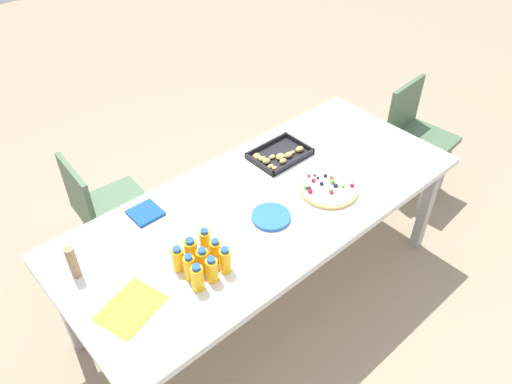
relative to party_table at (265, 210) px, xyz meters
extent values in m
plane|color=gray|center=(0.00, 0.00, -0.67)|extent=(12.00, 12.00, 0.00)
cube|color=silver|center=(0.00, 0.00, 0.04)|extent=(2.21, 0.95, 0.04)
cube|color=#99999E|center=(1.03, -0.40, -0.33)|extent=(0.06, 0.06, 0.69)
cube|color=#99999E|center=(-1.03, 0.40, -0.33)|extent=(0.06, 0.06, 0.69)
cube|color=#99999E|center=(1.03, 0.40, -0.33)|extent=(0.06, 0.06, 0.69)
cube|color=#4C6B4C|center=(-0.49, 0.80, -0.22)|extent=(0.43, 0.43, 0.04)
cube|color=#4C6B4C|center=(-0.67, 0.81, -0.03)|extent=(0.05, 0.38, 0.38)
cylinder|color=silver|center=(-0.32, 0.95, -0.47)|extent=(0.02, 0.02, 0.41)
cylinder|color=silver|center=(-0.34, 0.63, -0.47)|extent=(0.02, 0.02, 0.41)
cylinder|color=silver|center=(-0.64, 0.97, -0.47)|extent=(0.02, 0.02, 0.41)
cylinder|color=silver|center=(-0.66, 0.65, -0.47)|extent=(0.02, 0.02, 0.41)
cube|color=#4C6B4C|center=(1.49, -0.03, -0.22)|extent=(0.43, 0.43, 0.04)
cube|color=#4C6B4C|center=(1.48, 0.16, -0.03)|extent=(0.38, 0.06, 0.38)
cylinder|color=silver|center=(1.67, -0.17, -0.47)|extent=(0.02, 0.02, 0.41)
cylinder|color=silver|center=(1.35, -0.20, -0.47)|extent=(0.02, 0.02, 0.41)
cylinder|color=silver|center=(1.64, 0.14, -0.47)|extent=(0.02, 0.02, 0.41)
cylinder|color=silver|center=(1.32, 0.12, -0.47)|extent=(0.02, 0.02, 0.41)
cylinder|color=#F9AE14|center=(-0.60, -0.22, 0.12)|extent=(0.06, 0.06, 0.12)
cylinder|color=blue|center=(-0.60, -0.22, 0.19)|extent=(0.04, 0.04, 0.02)
cylinder|color=#FAAE14|center=(-0.52, -0.23, 0.12)|extent=(0.06, 0.06, 0.12)
cylinder|color=blue|center=(-0.52, -0.23, 0.18)|extent=(0.04, 0.04, 0.02)
cylinder|color=#F9AE14|center=(-0.45, -0.23, 0.12)|extent=(0.05, 0.05, 0.12)
cylinder|color=blue|center=(-0.45, -0.23, 0.19)|extent=(0.04, 0.04, 0.02)
cylinder|color=#F8AD14|center=(-0.59, -0.15, 0.12)|extent=(0.05, 0.05, 0.12)
cylinder|color=blue|center=(-0.59, -0.15, 0.19)|extent=(0.03, 0.03, 0.02)
cylinder|color=#F9AC14|center=(-0.52, -0.16, 0.12)|extent=(0.06, 0.06, 0.12)
cylinder|color=blue|center=(-0.52, -0.16, 0.18)|extent=(0.04, 0.04, 0.02)
cylinder|color=#FAAC14|center=(-0.44, -0.15, 0.12)|extent=(0.05, 0.05, 0.12)
cylinder|color=blue|center=(-0.44, -0.15, 0.18)|extent=(0.03, 0.03, 0.02)
cylinder|color=#FAAD14|center=(-0.60, -0.08, 0.12)|extent=(0.06, 0.06, 0.12)
cylinder|color=blue|center=(-0.60, -0.08, 0.18)|extent=(0.04, 0.04, 0.02)
cylinder|color=#F9AD14|center=(-0.53, -0.08, 0.12)|extent=(0.06, 0.06, 0.12)
cylinder|color=blue|center=(-0.53, -0.08, 0.19)|extent=(0.04, 0.04, 0.02)
cylinder|color=#F9AE14|center=(-0.45, -0.08, 0.12)|extent=(0.05, 0.05, 0.13)
cylinder|color=blue|center=(-0.45, -0.08, 0.19)|extent=(0.03, 0.03, 0.02)
cylinder|color=tan|center=(0.32, -0.16, 0.07)|extent=(0.32, 0.32, 0.02)
cylinder|color=white|center=(0.32, -0.16, 0.08)|extent=(0.29, 0.29, 0.01)
sphere|color=red|center=(0.22, -0.09, 0.09)|extent=(0.02, 0.02, 0.02)
sphere|color=#66B238|center=(0.36, -0.15, 0.09)|extent=(0.03, 0.03, 0.03)
sphere|color=red|center=(0.41, -0.24, 0.09)|extent=(0.02, 0.02, 0.02)
sphere|color=red|center=(0.21, -0.12, 0.09)|extent=(0.03, 0.03, 0.03)
sphere|color=#1E1947|center=(0.22, -0.11, 0.09)|extent=(0.03, 0.03, 0.03)
sphere|color=#66B238|center=(0.38, -0.12, 0.09)|extent=(0.02, 0.02, 0.02)
sphere|color=#1E1947|center=(0.37, -0.09, 0.09)|extent=(0.02, 0.02, 0.02)
sphere|color=red|center=(0.30, -0.03, 0.09)|extent=(0.02, 0.02, 0.02)
sphere|color=#1E1947|center=(0.35, -0.18, 0.09)|extent=(0.02, 0.02, 0.02)
sphere|color=red|center=(0.29, -0.20, 0.09)|extent=(0.02, 0.02, 0.02)
sphere|color=red|center=(0.33, -0.04, 0.09)|extent=(0.02, 0.02, 0.02)
sphere|color=#66B238|center=(0.36, -0.18, 0.09)|extent=(0.02, 0.02, 0.02)
sphere|color=red|center=(0.29, -0.07, 0.09)|extent=(0.02, 0.02, 0.02)
sphere|color=#66B238|center=(0.37, -0.21, 0.09)|extent=(0.02, 0.02, 0.02)
sphere|color=#66B238|center=(0.30, -0.19, 0.09)|extent=(0.02, 0.02, 0.02)
sphere|color=#1E1947|center=(0.33, -0.07, 0.09)|extent=(0.02, 0.02, 0.02)
sphere|color=#1E1947|center=(0.30, -0.12, 0.09)|extent=(0.02, 0.02, 0.02)
sphere|color=#66B238|center=(0.22, -0.08, 0.09)|extent=(0.02, 0.02, 0.02)
sphere|color=red|center=(0.37, -0.13, 0.09)|extent=(0.02, 0.02, 0.02)
cube|color=black|center=(0.34, 0.24, 0.06)|extent=(0.34, 0.24, 0.01)
cube|color=black|center=(0.34, 0.13, 0.08)|extent=(0.34, 0.01, 0.03)
cube|color=black|center=(0.34, 0.36, 0.08)|extent=(0.34, 0.01, 0.03)
cube|color=black|center=(0.18, 0.24, 0.08)|extent=(0.01, 0.24, 0.03)
cube|color=black|center=(0.50, 0.24, 0.08)|extent=(0.01, 0.24, 0.03)
ellipsoid|color=tan|center=(0.30, 0.17, 0.08)|extent=(0.05, 0.03, 0.03)
ellipsoid|color=tan|center=(0.28, 0.25, 0.08)|extent=(0.04, 0.03, 0.02)
ellipsoid|color=tan|center=(0.22, 0.31, 0.08)|extent=(0.05, 0.03, 0.03)
ellipsoid|color=tan|center=(0.21, 0.19, 0.08)|extent=(0.04, 0.03, 0.02)
ellipsoid|color=tan|center=(0.45, 0.19, 0.08)|extent=(0.05, 0.04, 0.03)
ellipsoid|color=tan|center=(0.46, 0.18, 0.08)|extent=(0.04, 0.03, 0.02)
ellipsoid|color=tan|center=(0.32, 0.22, 0.08)|extent=(0.06, 0.04, 0.03)
ellipsoid|color=tan|center=(0.31, 0.21, 0.08)|extent=(0.05, 0.04, 0.03)
ellipsoid|color=tan|center=(0.22, 0.30, 0.08)|extent=(0.04, 0.03, 0.02)
ellipsoid|color=tan|center=(0.23, 0.24, 0.08)|extent=(0.05, 0.04, 0.03)
ellipsoid|color=tan|center=(0.22, 0.16, 0.08)|extent=(0.03, 0.02, 0.02)
ellipsoid|color=tan|center=(0.22, 0.27, 0.08)|extent=(0.05, 0.03, 0.03)
ellipsoid|color=tan|center=(0.40, 0.20, 0.08)|extent=(0.03, 0.02, 0.02)
ellipsoid|color=tan|center=(0.36, 0.19, 0.08)|extent=(0.05, 0.04, 0.03)
cylinder|color=blue|center=(-0.06, -0.11, 0.06)|extent=(0.20, 0.20, 0.00)
cylinder|color=blue|center=(-0.06, -0.11, 0.07)|extent=(0.20, 0.20, 0.00)
cylinder|color=blue|center=(-0.06, -0.11, 0.07)|extent=(0.20, 0.20, 0.00)
cylinder|color=blue|center=(-0.06, -0.11, 0.08)|extent=(0.20, 0.20, 0.00)
cube|color=#194CA5|center=(-0.52, 0.34, 0.07)|extent=(0.15, 0.15, 0.02)
cylinder|color=#9E7A56|center=(-0.96, 0.20, 0.14)|extent=(0.04, 0.04, 0.17)
cube|color=yellow|center=(-0.88, -0.12, 0.06)|extent=(0.31, 0.26, 0.01)
camera|label=1|loc=(-1.34, -1.43, 1.79)|focal=35.08mm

